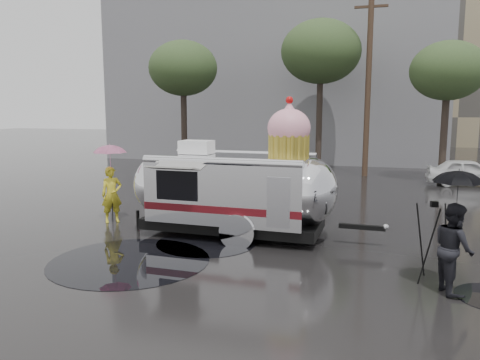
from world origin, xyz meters
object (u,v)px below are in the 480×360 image
(person_left, at_px, (112,195))
(tripod, at_px, (432,233))
(person_right, at_px, (454,248))
(airstream_trailer, at_px, (236,187))

(person_left, height_order, tripod, person_left)
(person_left, bearing_deg, person_right, -61.72)
(person_right, height_order, tripod, person_right)
(airstream_trailer, distance_m, person_right, 5.70)
(airstream_trailer, xyz_separation_m, person_right, (5.00, -2.70, -0.48))
(person_right, xyz_separation_m, tripod, (-0.32, 0.47, 0.14))
(person_left, relative_size, tripod, 1.03)
(airstream_trailer, bearing_deg, person_right, -26.94)
(airstream_trailer, xyz_separation_m, person_left, (-3.98, 0.33, -0.48))
(airstream_trailer, height_order, tripod, airstream_trailer)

